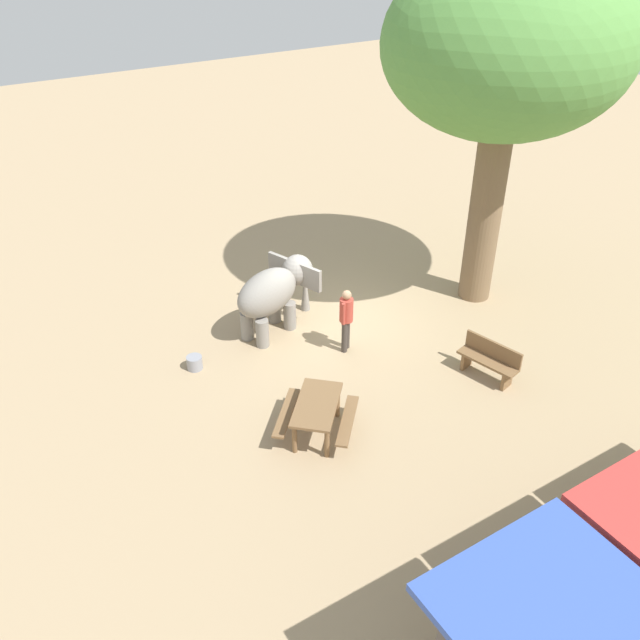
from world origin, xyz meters
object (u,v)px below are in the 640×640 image
object	(u,v)px
shade_tree_main	(509,48)
wooden_bench	(489,359)
elephant	(275,291)
feed_bucket	(195,363)
person_handler	(346,316)
picnic_table_near	(317,411)

from	to	relation	value
shade_tree_main	wooden_bench	xyz separation A→B (m)	(2.20, 2.85, -5.86)
elephant	shade_tree_main	size ratio (longest dim) A/B	0.29
shade_tree_main	feed_bucket	xyz separation A→B (m)	(7.73, -0.86, -6.17)
person_handler	shade_tree_main	distance (m)	6.94
wooden_bench	picnic_table_near	size ratio (longest dim) A/B	0.69
wooden_bench	elephant	bearing A→B (deg)	22.90
elephant	wooden_bench	xyz separation A→B (m)	(-3.15, 4.20, -0.62)
person_handler	wooden_bench	distance (m)	3.37
elephant	shade_tree_main	distance (m)	7.62
elephant	person_handler	world-z (taller)	elephant
elephant	shade_tree_main	xyz separation A→B (m)	(-5.35, 1.35, 5.24)
shade_tree_main	picnic_table_near	world-z (taller)	shade_tree_main
shade_tree_main	wooden_bench	size ratio (longest dim) A/B	5.85
person_handler	picnic_table_near	world-z (taller)	person_handler
shade_tree_main	picnic_table_near	distance (m)	8.99
picnic_table_near	feed_bucket	bearing A→B (deg)	-116.61
shade_tree_main	picnic_table_near	xyz separation A→B (m)	(6.47, 2.45, -5.75)
shade_tree_main	person_handler	bearing A→B (deg)	4.03
elephant	picnic_table_near	xyz separation A→B (m)	(1.11, 3.80, -0.50)
elephant	picnic_table_near	distance (m)	3.99
feed_bucket	elephant	bearing A→B (deg)	-168.42
feed_bucket	shade_tree_main	bearing A→B (deg)	173.63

